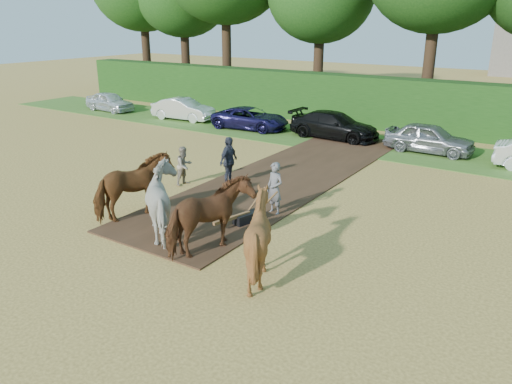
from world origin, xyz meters
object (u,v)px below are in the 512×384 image
at_px(spectator_near, 184,166).
at_px(spectator_far, 229,161).
at_px(parked_cars, 383,134).
at_px(plough_team, 191,209).

bearing_deg(spectator_near, spectator_far, -52.86).
xyz_separation_m(spectator_far, parked_cars, (2.94, 9.19, -0.28)).
height_order(plough_team, parked_cars, plough_team).
xyz_separation_m(spectator_near, parked_cars, (4.43, 10.12, -0.08)).
bearing_deg(spectator_far, spectator_near, 117.31).
bearing_deg(parked_cars, spectator_far, -107.72).
distance_m(spectator_far, parked_cars, 9.66).
distance_m(spectator_near, plough_team, 5.56).
xyz_separation_m(spectator_far, plough_team, (2.31, -4.97, 0.10)).
distance_m(spectator_near, spectator_far, 1.77).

